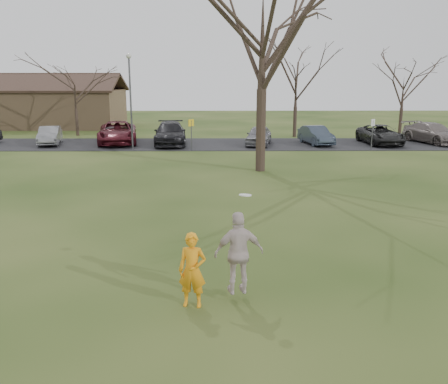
% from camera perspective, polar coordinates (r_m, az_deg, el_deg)
% --- Properties ---
extents(ground, '(120.00, 120.00, 0.00)m').
position_cam_1_polar(ground, '(11.00, 0.19, -12.59)').
color(ground, '#1E380F').
rests_on(ground, ground).
extents(parking_strip, '(62.00, 6.50, 0.04)m').
position_cam_1_polar(parking_strip, '(35.20, -0.31, 5.69)').
color(parking_strip, black).
rests_on(parking_strip, ground).
extents(player_defender, '(0.65, 0.47, 1.64)m').
position_cam_1_polar(player_defender, '(10.42, -3.77, -9.21)').
color(player_defender, orange).
rests_on(player_defender, ground).
extents(car_1, '(2.12, 4.08, 1.28)m').
position_cam_1_polar(car_1, '(37.06, -19.92, 6.31)').
color(car_1, gray).
rests_on(car_1, parking_strip).
extents(car_2, '(3.58, 6.11, 1.60)m').
position_cam_1_polar(car_2, '(36.14, -12.49, 6.88)').
color(car_2, '#51131C').
rests_on(car_2, parking_strip).
extents(car_3, '(2.64, 5.58, 1.57)m').
position_cam_1_polar(car_3, '(35.02, -6.39, 6.89)').
color(car_3, black).
rests_on(car_3, parking_strip).
extents(car_4, '(2.33, 4.18, 1.34)m').
position_cam_1_polar(car_4, '(34.69, 4.14, 6.69)').
color(car_4, slate).
rests_on(car_4, parking_strip).
extents(car_5, '(2.16, 4.17, 1.31)m').
position_cam_1_polar(car_5, '(35.54, 10.82, 6.62)').
color(car_5, '#303A48').
rests_on(car_5, parking_strip).
extents(car_6, '(2.52, 5.03, 1.37)m').
position_cam_1_polar(car_6, '(36.84, 18.01, 6.48)').
color(car_6, black).
rests_on(car_6, parking_strip).
extents(car_7, '(3.51, 5.43, 1.46)m').
position_cam_1_polar(car_7, '(38.77, 23.44, 6.42)').
color(car_7, slate).
rests_on(car_7, parking_strip).
extents(catching_play, '(1.14, 0.64, 2.23)m').
position_cam_1_polar(catching_play, '(10.51, 1.78, -7.22)').
color(catching_play, beige).
rests_on(catching_play, ground).
extents(building, '(20.60, 8.50, 5.14)m').
position_cam_1_polar(building, '(51.91, -23.35, 9.26)').
color(building, '#8C6D4C').
rests_on(building, ground).
extents(lamp_post, '(0.34, 0.34, 6.27)m').
position_cam_1_polar(lamp_post, '(32.91, -11.04, 11.80)').
color(lamp_post, '#47474C').
rests_on(lamp_post, ground).
extents(sign_yellow, '(0.35, 0.35, 2.08)m').
position_cam_1_polar(sign_yellow, '(32.10, -3.89, 7.46)').
color(sign_yellow, '#47474C').
rests_on(sign_yellow, ground).
extents(sign_white, '(0.35, 0.35, 2.08)m').
position_cam_1_polar(sign_white, '(33.61, 17.16, 7.17)').
color(sign_white, '#47474C').
rests_on(sign_white, ground).
extents(big_tree, '(9.00, 9.00, 14.00)m').
position_cam_1_polar(big_tree, '(25.05, 4.59, 18.46)').
color(big_tree, '#352821').
rests_on(big_tree, ground).
extents(small_tree_row, '(55.00, 5.90, 8.50)m').
position_cam_1_polar(small_tree_row, '(40.19, 6.06, 12.14)').
color(small_tree_row, '#352821').
rests_on(small_tree_row, ground).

